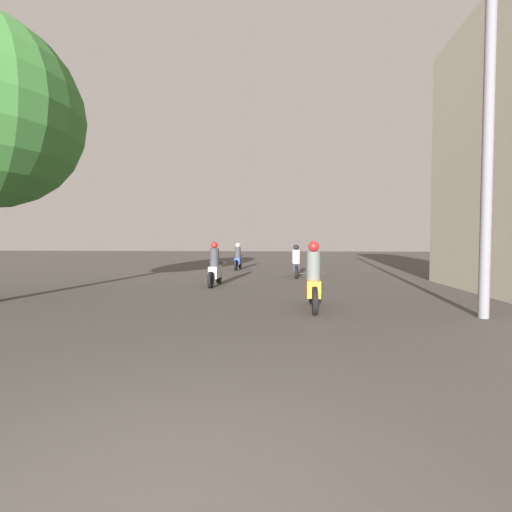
{
  "coord_description": "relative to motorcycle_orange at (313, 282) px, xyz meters",
  "views": [
    {
      "loc": [
        0.75,
        -1.43,
        1.52
      ],
      "look_at": [
        -1.22,
        16.46,
        0.83
      ],
      "focal_mm": 24.0,
      "sensor_mm": 36.0,
      "label": 1
    }
  ],
  "objects": [
    {
      "name": "motorcycle_blue",
      "position": [
        -3.59,
        11.3,
        -0.02
      ],
      "size": [
        0.6,
        2.07,
        1.51
      ],
      "rotation": [
        0.0,
        0.0,
        0.16
      ],
      "color": "black",
      "rests_on": "ground_plane"
    },
    {
      "name": "motorcycle_orange",
      "position": [
        0.0,
        0.0,
        0.0
      ],
      "size": [
        0.6,
        1.87,
        1.56
      ],
      "rotation": [
        0.0,
        0.0,
        -0.06
      ],
      "color": "black",
      "rests_on": "ground_plane"
    },
    {
      "name": "motorcycle_silver",
      "position": [
        -3.21,
        3.91,
        0.0
      ],
      "size": [
        0.6,
        1.84,
        1.57
      ],
      "rotation": [
        0.0,
        0.0,
        -0.13
      ],
      "color": "black",
      "rests_on": "ground_plane"
    },
    {
      "name": "motorcycle_black",
      "position": [
        -0.34,
        7.33,
        -0.05
      ],
      "size": [
        0.6,
        1.95,
        1.45
      ],
      "rotation": [
        0.0,
        0.0,
        -0.1
      ],
      "color": "black",
      "rests_on": "ground_plane"
    },
    {
      "name": "utility_pole_near",
      "position": [
        3.37,
        -0.55,
        3.05
      ],
      "size": [
        1.6,
        0.2,
        7.02
      ],
      "color": "slate",
      "rests_on": "ground_plane"
    }
  ]
}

